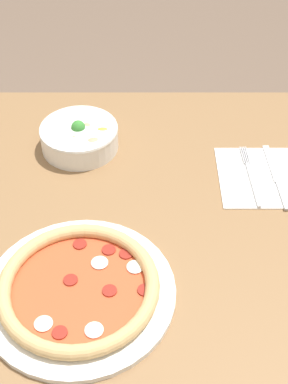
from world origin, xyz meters
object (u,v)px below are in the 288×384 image
Objects in this scene: knife at (276,178)px; pizza at (79,288)px; bowl at (80,136)px; fork at (251,176)px.

pizza is at bearing 124.45° from knife.
bowl is 0.40m from fork.
bowl is 0.85× the size of knife.
fork is 0.06m from knife.
fork is (0.35, 0.31, -0.01)m from pizza.
pizza is 0.51m from knife.
pizza is 0.42m from bowl.
bowl is 0.45m from knife.
bowl reaches higher than pizza.
fork and knife have the same top height.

